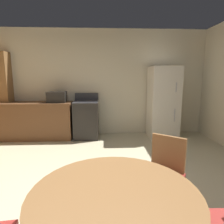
% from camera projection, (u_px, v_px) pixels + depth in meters
% --- Properties ---
extents(ground_plane, '(14.00, 14.00, 0.00)m').
position_uv_depth(ground_plane, '(95.00, 211.00, 2.19)').
color(ground_plane, beige).
extents(wall_back, '(5.83, 0.12, 2.70)m').
position_uv_depth(wall_back, '(99.00, 83.00, 5.03)').
color(wall_back, beige).
rests_on(wall_back, ground).
extents(kitchen_counter, '(1.95, 0.60, 0.90)m').
position_uv_depth(kitchen_counter, '(32.00, 121.00, 4.72)').
color(kitchen_counter, brown).
rests_on(kitchen_counter, ground).
extents(pantry_column, '(0.44, 0.36, 2.10)m').
position_uv_depth(pantry_column, '(2.00, 96.00, 4.75)').
color(pantry_column, olive).
rests_on(pantry_column, ground).
extents(oven_range, '(0.60, 0.60, 1.10)m').
position_uv_depth(oven_range, '(86.00, 119.00, 4.78)').
color(oven_range, black).
rests_on(oven_range, ground).
extents(refrigerator, '(0.68, 0.68, 1.76)m').
position_uv_depth(refrigerator, '(163.00, 103.00, 4.75)').
color(refrigerator, silver).
rests_on(refrigerator, ground).
extents(microwave, '(0.44, 0.32, 0.26)m').
position_uv_depth(microwave, '(57.00, 97.00, 4.64)').
color(microwave, black).
rests_on(microwave, kitchen_counter).
extents(dining_table, '(1.14, 1.14, 0.76)m').
position_uv_depth(dining_table, '(115.00, 214.00, 1.30)').
color(dining_table, olive).
rests_on(dining_table, ground).
extents(chair_northeast, '(0.56, 0.56, 0.87)m').
position_uv_depth(chair_northeast, '(164.00, 171.00, 2.09)').
color(chair_northeast, olive).
rests_on(chair_northeast, ground).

